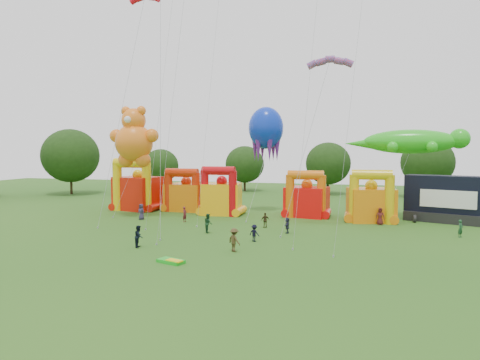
% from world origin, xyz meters
% --- Properties ---
extents(ground, '(160.00, 160.00, 0.00)m').
position_xyz_m(ground, '(0.00, 0.00, 0.00)').
color(ground, '#275919').
rests_on(ground, ground).
extents(tree_ring, '(124.96, 127.08, 12.07)m').
position_xyz_m(tree_ring, '(-1.20, 0.62, 6.26)').
color(tree_ring, '#352314').
rests_on(tree_ring, ground).
extents(bouncy_castle_0, '(6.43, 5.61, 7.08)m').
position_xyz_m(bouncy_castle_0, '(-15.80, 27.99, 2.68)').
color(bouncy_castle_0, red).
rests_on(bouncy_castle_0, ground).
extents(bouncy_castle_1, '(5.19, 4.24, 5.77)m').
position_xyz_m(bouncy_castle_1, '(-9.02, 28.87, 2.20)').
color(bouncy_castle_1, orange).
rests_on(bouncy_castle_1, ground).
extents(bouncy_castle_2, '(5.09, 4.27, 6.16)m').
position_xyz_m(bouncy_castle_2, '(-3.33, 26.83, 2.35)').
color(bouncy_castle_2, '#FFAC0D').
rests_on(bouncy_castle_2, ground).
extents(bouncy_castle_3, '(5.47, 4.72, 5.74)m').
position_xyz_m(bouncy_castle_3, '(7.28, 27.94, 2.19)').
color(bouncy_castle_3, red).
rests_on(bouncy_castle_3, ground).
extents(bouncy_castle_4, '(5.62, 4.91, 5.99)m').
position_xyz_m(bouncy_castle_4, '(14.78, 26.12, 2.28)').
color(bouncy_castle_4, orange).
rests_on(bouncy_castle_4, ground).
extents(stage_trailer, '(8.89, 5.77, 5.31)m').
position_xyz_m(stage_trailer, '(22.88, 28.31, 2.56)').
color(stage_trailer, black).
rests_on(stage_trailer, ground).
extents(teddy_bear_kite, '(6.36, 4.51, 13.52)m').
position_xyz_m(teddy_bear_kite, '(-12.99, 22.04, 8.59)').
color(teddy_bear_kite, orange).
rests_on(teddy_bear_kite, ground).
extents(gecko_kite, '(14.23, 7.68, 10.77)m').
position_xyz_m(gecko_kite, '(18.46, 29.23, 6.48)').
color(gecko_kite, green).
rests_on(gecko_kite, ground).
extents(octopus_kite, '(4.59, 11.47, 13.93)m').
position_xyz_m(octopus_kite, '(1.48, 30.03, 9.02)').
color(octopus_kite, '#0C2DC1').
rests_on(octopus_kite, ground).
extents(parafoil_kites, '(25.51, 11.47, 28.86)m').
position_xyz_m(parafoil_kites, '(-3.98, 16.10, 12.50)').
color(parafoil_kites, red).
rests_on(parafoil_kites, ground).
extents(diamond_kites, '(21.72, 15.90, 39.42)m').
position_xyz_m(diamond_kites, '(1.07, 15.33, 16.65)').
color(diamond_kites, red).
rests_on(diamond_kites, ground).
extents(folded_kite_bundle, '(2.22, 1.60, 0.31)m').
position_xyz_m(folded_kite_bundle, '(0.24, 3.67, 0.14)').
color(folded_kite_bundle, green).
rests_on(folded_kite_bundle, ground).
extents(spectator_0, '(1.04, 0.81, 1.87)m').
position_xyz_m(spectator_0, '(-11.18, 20.55, 0.93)').
color(spectator_0, '#2E2944').
rests_on(spectator_0, ground).
extents(spectator_1, '(0.53, 0.71, 1.75)m').
position_xyz_m(spectator_1, '(-5.64, 20.41, 0.87)').
color(spectator_1, '#59191F').
rests_on(spectator_1, ground).
extents(spectator_2, '(1.09, 1.16, 1.90)m').
position_xyz_m(spectator_2, '(-0.96, 15.11, 0.95)').
color(spectator_2, '#183D20').
rests_on(spectator_2, ground).
extents(spectator_3, '(1.12, 0.85, 1.53)m').
position_xyz_m(spectator_3, '(4.38, 12.29, 0.76)').
color(spectator_3, black).
rests_on(spectator_3, ground).
extents(spectator_4, '(0.99, 0.78, 1.57)m').
position_xyz_m(spectator_4, '(3.93, 19.29, 0.79)').
color(spectator_4, '#3A2F17').
rests_on(spectator_4, ground).
extents(spectator_5, '(0.60, 1.49, 1.56)m').
position_xyz_m(spectator_5, '(6.63, 16.90, 0.78)').
color(spectator_5, '#282640').
rests_on(spectator_5, ground).
extents(spectator_6, '(0.96, 0.66, 1.88)m').
position_xyz_m(spectator_6, '(15.69, 24.22, 0.94)').
color(spectator_6, '#501817').
rests_on(spectator_6, ground).
extents(spectator_7, '(0.69, 0.72, 1.66)m').
position_xyz_m(spectator_7, '(22.59, 19.13, 0.83)').
color(spectator_7, '#1B4425').
rests_on(spectator_7, ground).
extents(spectator_8, '(0.90, 1.04, 1.85)m').
position_xyz_m(spectator_8, '(-4.48, 7.60, 0.92)').
color(spectator_8, black).
rests_on(spectator_8, ground).
extents(spectator_9, '(1.42, 1.27, 1.91)m').
position_xyz_m(spectator_9, '(3.70, 8.15, 0.95)').
color(spectator_9, '#44361B').
rests_on(spectator_9, ground).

